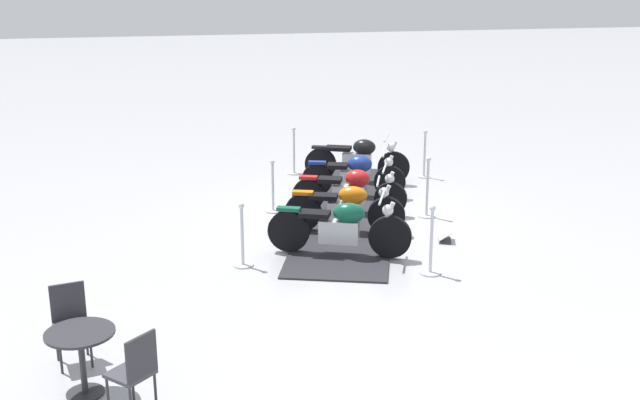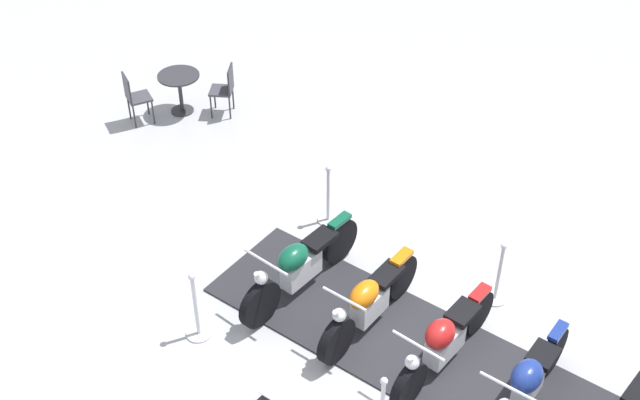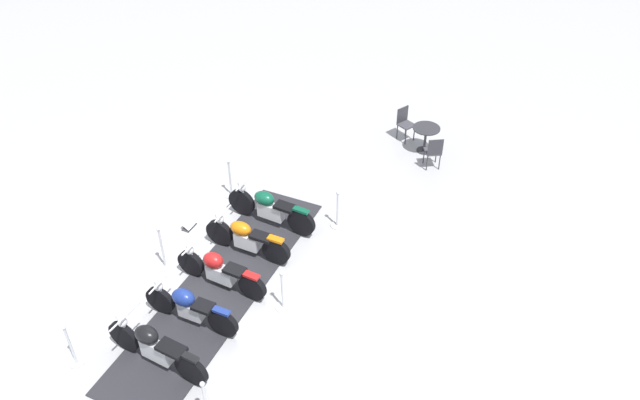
{
  "view_description": "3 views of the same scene",
  "coord_description": "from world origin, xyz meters",
  "px_view_note": "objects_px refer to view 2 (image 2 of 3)",
  "views": [
    {
      "loc": [
        13.67,
        -3.64,
        4.52
      ],
      "look_at": [
        2.01,
        -1.02,
        0.93
      ],
      "focal_mm": 44.08,
      "sensor_mm": 36.0,
      "label": 1
    },
    {
      "loc": [
        -0.61,
        7.18,
        8.3
      ],
      "look_at": [
        2.2,
        -1.84,
        0.75
      ],
      "focal_mm": 47.15,
      "sensor_mm": 36.0,
      "label": 2
    },
    {
      "loc": [
        -9.13,
        -2.93,
        9.64
      ],
      "look_at": [
        1.92,
        -1.91,
        0.98
      ],
      "focal_mm": 35.08,
      "sensor_mm": 36.0,
      "label": 3
    }
  ],
  "objects_px": {
    "motorcycle_navy": "(527,383)",
    "motorcycle_maroon": "(444,341)",
    "info_placard": "(274,400)",
    "cafe_chair_across_table": "(134,95)",
    "stanchion_right_front": "(197,316)",
    "cafe_chair_near_table": "(225,87)",
    "stanchion_left_front": "(328,203)",
    "motorcycle_copper": "(369,302)",
    "motorcycle_forest": "(299,266)",
    "cafe_table": "(179,84)",
    "stanchion_left_mid": "(497,282)"
  },
  "relations": [
    {
      "from": "cafe_table",
      "to": "cafe_chair_near_table",
      "type": "height_order",
      "value": "cafe_chair_near_table"
    },
    {
      "from": "cafe_table",
      "to": "cafe_chair_across_table",
      "type": "distance_m",
      "value": 0.82
    },
    {
      "from": "stanchion_left_front",
      "to": "motorcycle_copper",
      "type": "bearing_deg",
      "value": 120.31
    },
    {
      "from": "motorcycle_navy",
      "to": "cafe_chair_across_table",
      "type": "xyz_separation_m",
      "value": [
        7.3,
        -4.32,
        0.07
      ]
    },
    {
      "from": "motorcycle_copper",
      "to": "cafe_chair_across_table",
      "type": "bearing_deg",
      "value": -104.44
    },
    {
      "from": "motorcycle_navy",
      "to": "stanchion_left_mid",
      "type": "distance_m",
      "value": 1.88
    },
    {
      "from": "motorcycle_navy",
      "to": "stanchion_left_front",
      "type": "height_order",
      "value": "stanchion_left_front"
    },
    {
      "from": "stanchion_right_front",
      "to": "info_placard",
      "type": "relative_size",
      "value": 2.66
    },
    {
      "from": "motorcycle_maroon",
      "to": "stanchion_left_front",
      "type": "height_order",
      "value": "stanchion_left_front"
    },
    {
      "from": "stanchion_left_front",
      "to": "info_placard",
      "type": "relative_size",
      "value": 2.52
    },
    {
      "from": "stanchion_left_front",
      "to": "cafe_chair_across_table",
      "type": "relative_size",
      "value": 1.07
    },
    {
      "from": "motorcycle_copper",
      "to": "cafe_chair_across_table",
      "type": "height_order",
      "value": "motorcycle_copper"
    },
    {
      "from": "cafe_chair_near_table",
      "to": "cafe_chair_across_table",
      "type": "height_order",
      "value": "cafe_chair_across_table"
    },
    {
      "from": "info_placard",
      "to": "stanchion_left_mid",
      "type": "bearing_deg",
      "value": -112.86
    },
    {
      "from": "motorcycle_navy",
      "to": "cafe_chair_near_table",
      "type": "relative_size",
      "value": 2.12
    },
    {
      "from": "stanchion_right_front",
      "to": "cafe_table",
      "type": "bearing_deg",
      "value": -63.12
    },
    {
      "from": "motorcycle_copper",
      "to": "motorcycle_navy",
      "type": "bearing_deg",
      "value": 90.76
    },
    {
      "from": "motorcycle_copper",
      "to": "info_placard",
      "type": "distance_m",
      "value": 1.77
    },
    {
      "from": "motorcycle_copper",
      "to": "motorcycle_maroon",
      "type": "relative_size",
      "value": 0.98
    },
    {
      "from": "info_placard",
      "to": "cafe_chair_across_table",
      "type": "relative_size",
      "value": 0.42
    },
    {
      "from": "motorcycle_navy",
      "to": "cafe_table",
      "type": "bearing_deg",
      "value": -106.91
    },
    {
      "from": "stanchion_left_front",
      "to": "cafe_chair_across_table",
      "type": "height_order",
      "value": "stanchion_left_front"
    },
    {
      "from": "info_placard",
      "to": "cafe_chair_across_table",
      "type": "distance_m",
      "value": 6.78
    },
    {
      "from": "motorcycle_forest",
      "to": "motorcycle_maroon",
      "type": "relative_size",
      "value": 1.07
    },
    {
      "from": "motorcycle_maroon",
      "to": "cafe_chair_across_table",
      "type": "xyz_separation_m",
      "value": [
        6.24,
        -3.95,
        0.09
      ]
    },
    {
      "from": "info_placard",
      "to": "motorcycle_copper",
      "type": "bearing_deg",
      "value": -97.41
    },
    {
      "from": "motorcycle_copper",
      "to": "stanchion_right_front",
      "type": "relative_size",
      "value": 1.87
    },
    {
      "from": "motorcycle_navy",
      "to": "motorcycle_maroon",
      "type": "bearing_deg",
      "value": -90.1
    },
    {
      "from": "stanchion_right_front",
      "to": "cafe_chair_near_table",
      "type": "distance_m",
      "value": 5.37
    },
    {
      "from": "stanchion_left_front",
      "to": "stanchion_left_mid",
      "type": "xyz_separation_m",
      "value": [
        -2.69,
        0.92,
        -0.02
      ]
    },
    {
      "from": "motorcycle_copper",
      "to": "stanchion_right_front",
      "type": "bearing_deg",
      "value": -49.24
    },
    {
      "from": "stanchion_left_front",
      "to": "cafe_table",
      "type": "bearing_deg",
      "value": -32.35
    },
    {
      "from": "cafe_chair_near_table",
      "to": "motorcycle_forest",
      "type": "bearing_deg",
      "value": 112.41
    },
    {
      "from": "motorcycle_forest",
      "to": "motorcycle_navy",
      "type": "bearing_deg",
      "value": 93.77
    },
    {
      "from": "motorcycle_forest",
      "to": "motorcycle_copper",
      "type": "height_order",
      "value": "motorcycle_forest"
    },
    {
      "from": "info_placard",
      "to": "cafe_chair_across_table",
      "type": "xyz_separation_m",
      "value": [
        4.42,
        -5.12,
        0.5
      ]
    },
    {
      "from": "cafe_table",
      "to": "cafe_chair_near_table",
      "type": "distance_m",
      "value": 0.83
    },
    {
      "from": "stanchion_left_mid",
      "to": "cafe_chair_across_table",
      "type": "bearing_deg",
      "value": -20.67
    },
    {
      "from": "motorcycle_forest",
      "to": "stanchion_left_front",
      "type": "distance_m",
      "value": 1.61
    },
    {
      "from": "motorcycle_copper",
      "to": "motorcycle_maroon",
      "type": "bearing_deg",
      "value": 90.66
    },
    {
      "from": "motorcycle_copper",
      "to": "motorcycle_navy",
      "type": "distance_m",
      "value": 2.24
    },
    {
      "from": "motorcycle_forest",
      "to": "motorcycle_copper",
      "type": "relative_size",
      "value": 1.08
    },
    {
      "from": "motorcycle_forest",
      "to": "motorcycle_navy",
      "type": "relative_size",
      "value": 1.09
    },
    {
      "from": "motorcycle_maroon",
      "to": "stanchion_left_front",
      "type": "distance_m",
      "value": 3.21
    },
    {
      "from": "stanchion_left_front",
      "to": "cafe_table",
      "type": "relative_size",
      "value": 1.37
    },
    {
      "from": "cafe_table",
      "to": "cafe_chair_near_table",
      "type": "bearing_deg",
      "value": -167.95
    },
    {
      "from": "motorcycle_copper",
      "to": "stanchion_left_front",
      "type": "xyz_separation_m",
      "value": [
        1.14,
        -1.96,
        -0.14
      ]
    },
    {
      "from": "cafe_table",
      "to": "stanchion_left_front",
      "type": "bearing_deg",
      "value": 147.65
    },
    {
      "from": "motorcycle_copper",
      "to": "stanchion_left_front",
      "type": "bearing_deg",
      "value": -129.57
    },
    {
      "from": "info_placard",
      "to": "cafe_chair_near_table",
      "type": "bearing_deg",
      "value": -43.78
    }
  ]
}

